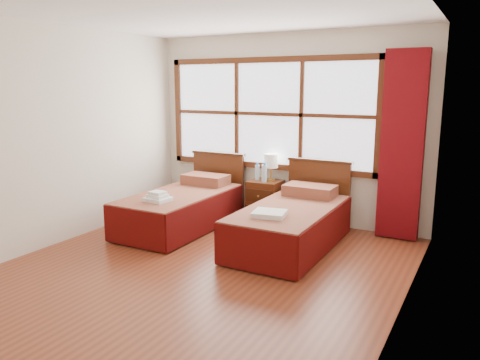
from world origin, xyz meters
The scene contains 15 objects.
floor centered at (0.00, 0.00, 0.00)m, with size 4.50×4.50×0.00m, color brown.
ceiling centered at (0.00, 0.00, 2.60)m, with size 4.50×4.50×0.00m, color white.
wall_back centered at (0.00, 2.25, 1.30)m, with size 4.00×4.00×0.00m, color silver.
wall_left centered at (-2.00, 0.00, 1.30)m, with size 4.50×4.50×0.00m, color silver.
wall_right centered at (2.00, 0.00, 1.30)m, with size 4.50×4.50×0.00m, color silver.
window centered at (-0.25, 2.21, 1.50)m, with size 3.16×0.06×1.56m.
curtain centered at (1.60, 2.11, 1.17)m, with size 0.50×0.16×2.30m, color maroon.
bed_left centered at (-1.04, 1.20, 0.28)m, with size 0.95×1.97×0.91m.
bed_right centered at (0.55, 1.20, 0.28)m, with size 0.96×1.98×0.92m.
nightstand centered at (-0.18, 1.99, 0.29)m, with size 0.44×0.44×0.59m.
towels_left centered at (-1.01, 0.65, 0.54)m, with size 0.31×0.28×0.12m.
towels_right centered at (0.50, 0.68, 0.52)m, with size 0.40×0.36×0.05m.
lamp centered at (-0.12, 2.05, 0.85)m, with size 0.19×0.19×0.38m.
bottle_near centered at (-0.31, 2.00, 0.69)m, with size 0.06×0.06×0.24m.
bottle_far centered at (-0.16, 1.91, 0.71)m, with size 0.07×0.07×0.27m.
Camera 1 is at (2.57, -3.80, 1.89)m, focal length 35.00 mm.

